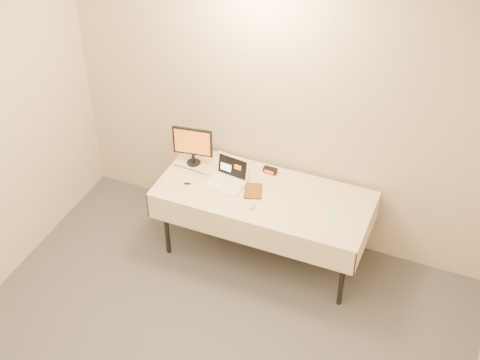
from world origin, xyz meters
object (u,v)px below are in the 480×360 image
at_px(monitor, 193,143).
at_px(laptop, 228,177).
at_px(book, 244,182).
at_px(table, 264,199).

bearing_deg(monitor, laptop, -26.51).
height_order(laptop, book, laptop).
distance_m(table, monitor, 0.81).
bearing_deg(monitor, table, -20.54).
xyz_separation_m(table, book, (-0.17, -0.04, 0.16)).
bearing_deg(laptop, monitor, 169.38).
bearing_deg(laptop, book, -14.34).
height_order(table, book, book).
xyz_separation_m(laptop, monitor, (-0.40, 0.13, 0.17)).
height_order(table, monitor, monitor).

